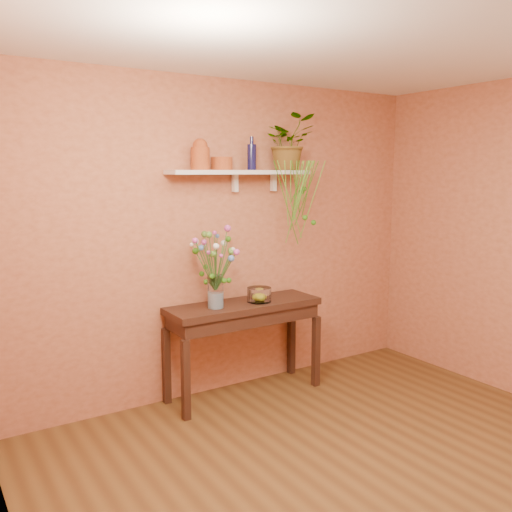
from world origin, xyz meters
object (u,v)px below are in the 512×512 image
(glass_vase, at_px, (216,294))
(spider_plant, at_px, (289,142))
(bouquet, at_px, (215,253))
(glass_bowl, at_px, (259,295))
(sideboard, at_px, (244,316))
(blue_bottle, at_px, (252,157))
(terracotta_jug, at_px, (200,155))

(glass_vase, bearing_deg, spider_plant, 9.50)
(bouquet, xyz_separation_m, glass_bowl, (0.42, -0.01, -0.40))
(sideboard, xyz_separation_m, blue_bottle, (0.15, 0.11, 1.35))
(spider_plant, xyz_separation_m, bouquet, (-0.83, -0.14, -0.90))
(sideboard, relative_size, glass_vase, 4.94)
(spider_plant, distance_m, glass_bowl, 1.38)
(blue_bottle, distance_m, bouquet, 0.91)
(terracotta_jug, distance_m, glass_vase, 1.13)
(glass_vase, bearing_deg, glass_bowl, -1.81)
(glass_bowl, bearing_deg, terracotta_jug, 163.01)
(sideboard, relative_size, glass_bowl, 6.52)
(blue_bottle, xyz_separation_m, glass_bowl, (-0.02, -0.16, -1.18))
(glass_vase, distance_m, glass_bowl, 0.42)
(glass_vase, xyz_separation_m, bouquet, (-0.01, -0.00, 0.34))
(bouquet, bearing_deg, glass_bowl, -1.12)
(spider_plant, height_order, glass_vase, spider_plant)
(terracotta_jug, height_order, spider_plant, spider_plant)
(sideboard, bearing_deg, blue_bottle, 36.62)
(blue_bottle, bearing_deg, glass_vase, -162.08)
(glass_vase, bearing_deg, terracotta_jug, 112.62)
(blue_bottle, distance_m, spider_plant, 0.40)
(glass_vase, xyz_separation_m, glass_bowl, (0.42, -0.01, -0.06))
(sideboard, distance_m, glass_bowl, 0.22)
(blue_bottle, relative_size, glass_vase, 1.03)
(spider_plant, relative_size, bouquet, 0.92)
(terracotta_jug, height_order, bouquet, terracotta_jug)
(spider_plant, bearing_deg, sideboard, -168.63)
(sideboard, xyz_separation_m, bouquet, (-0.30, -0.04, 0.58))
(sideboard, height_order, blue_bottle, blue_bottle)
(glass_bowl, bearing_deg, bouquet, 178.88)
(sideboard, relative_size, bouquet, 2.55)
(sideboard, height_order, bouquet, bouquet)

